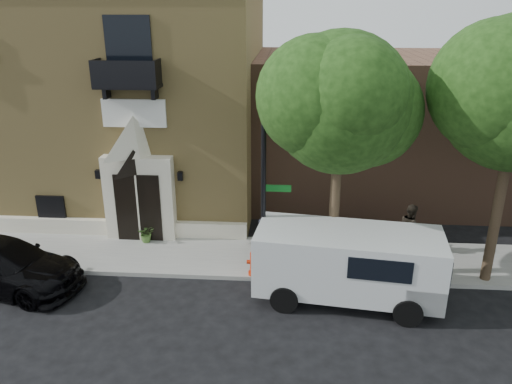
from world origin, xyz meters
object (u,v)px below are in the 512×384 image
cargo_van (354,263)px  dumpster (364,257)px  fire_hydrant (254,262)px  black_sedan (2,265)px  pedestrian_near (261,238)px  pedestrian_far (410,228)px  street_sign (264,190)px

cargo_van → dumpster: bearing=76.2°
cargo_van → fire_hydrant: cargo_van is taller
cargo_van → black_sedan: bearing=-172.9°
fire_hydrant → dumpster: dumpster is taller
cargo_van → pedestrian_near: cargo_van is taller
cargo_van → pedestrian_far: (2.34, 3.11, -0.21)m
black_sedan → cargo_van: (11.05, -0.01, 0.48)m
cargo_van → pedestrian_near: (-2.93, 2.23, -0.35)m
fire_hydrant → pedestrian_near: (0.15, 1.18, 0.32)m
pedestrian_near → black_sedan: bearing=-24.5°
fire_hydrant → pedestrian_far: pedestrian_far is taller
pedestrian_near → pedestrian_far: pedestrian_far is taller
black_sedan → pedestrian_far: bearing=-63.7°
black_sedan → pedestrian_near: pedestrian_near is taller
black_sedan → cargo_van: size_ratio=0.93×
street_sign → black_sedan: bearing=-171.4°
cargo_van → pedestrian_near: size_ratio=3.81×
black_sedan → pedestrian_far: size_ratio=2.96×
fire_hydrant → pedestrian_far: size_ratio=0.49×
pedestrian_far → street_sign: bearing=104.1°
black_sedan → cargo_van: 11.06m
street_sign → fire_hydrant: bearing=-175.0°
fire_hydrant → dumpster: size_ratio=0.45×
dumpster → pedestrian_far: 2.57m
street_sign → pedestrian_near: bearing=98.6°
black_sedan → dumpster: size_ratio=2.69×
pedestrian_far → dumpster: bearing=126.6°
pedestrian_far → fire_hydrant: bearing=103.2°
cargo_van → dumpster: cargo_van is taller
street_sign → dumpster: 4.07m
street_sign → dumpster: bearing=5.9°
fire_hydrant → dumpster: 3.62m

